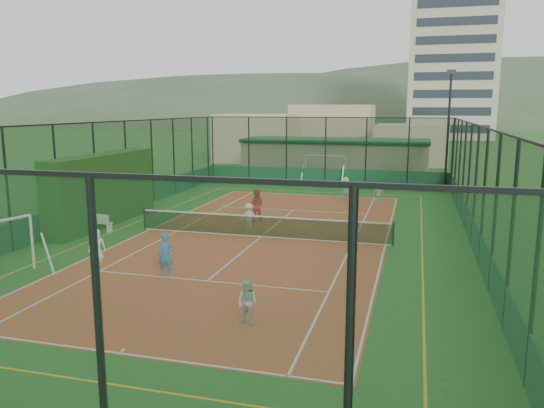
{
  "coord_description": "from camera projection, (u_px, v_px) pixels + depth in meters",
  "views": [
    {
      "loc": [
        6.58,
        -22.22,
        5.76
      ],
      "look_at": [
        0.03,
        1.74,
        1.2
      ],
      "focal_mm": 35.0,
      "sensor_mm": 36.0,
      "label": 1
    }
  ],
  "objects": [
    {
      "name": "distant_hills",
      "position": [
        396.0,
        126.0,
        166.14
      ],
      "size": [
        200.0,
        60.0,
        24.0
      ],
      "primitive_type": null,
      "color": "#384C33",
      "rests_on": "ground"
    },
    {
      "name": "white_bench",
      "position": [
        98.0,
        221.0,
        24.97
      ],
      "size": [
        1.6,
        0.63,
        0.88
      ],
      "primitive_type": null,
      "rotation": [
        0.0,
        0.0,
        -0.13
      ],
      "color": "white",
      "rests_on": "ground"
    },
    {
      "name": "child_near_left",
      "position": [
        97.0,
        246.0,
        19.85
      ],
      "size": [
        0.73,
        0.66,
        1.26
      ],
      "primitive_type": "imported",
      "rotation": [
        0.0,
        0.0,
        0.54
      ],
      "color": "white",
      "rests_on": "court_slab"
    },
    {
      "name": "coach",
      "position": [
        256.0,
        205.0,
        26.84
      ],
      "size": [
        0.86,
        0.7,
        1.67
      ],
      "primitive_type": "imported",
      "rotation": [
        0.0,
        0.0,
        3.23
      ],
      "color": "red",
      "rests_on": "court_slab"
    },
    {
      "name": "child_far_right",
      "position": [
        379.0,
        194.0,
        31.7
      ],
      "size": [
        0.75,
        0.44,
        1.2
      ],
      "primitive_type": "imported",
      "rotation": [
        0.0,
        0.0,
        2.92
      ],
      "color": "white",
      "rests_on": "court_slab"
    },
    {
      "name": "court_slab",
      "position": [
        261.0,
        237.0,
        23.83
      ],
      "size": [
        11.17,
        23.97,
        0.01
      ],
      "primitive_type": "cube",
      "color": "#B03B27",
      "rests_on": "ground"
    },
    {
      "name": "child_near_right",
      "position": [
        247.0,
        303.0,
        14.09
      ],
      "size": [
        0.73,
        0.65,
        1.25
      ],
      "primitive_type": "imported",
      "rotation": [
        0.0,
        0.0,
        -0.35
      ],
      "color": "silver",
      "rests_on": "court_slab"
    },
    {
      "name": "apartment_tower",
      "position": [
        453.0,
        55.0,
        95.81
      ],
      "size": [
        15.0,
        12.0,
        30.0
      ],
      "primitive_type": "cube",
      "color": "beige",
      "rests_on": "ground"
    },
    {
      "name": "child_far_left",
      "position": [
        249.0,
        216.0,
        25.33
      ],
      "size": [
        0.91,
        0.8,
        1.22
      ],
      "primitive_type": "imported",
      "rotation": [
        0.0,
        0.0,
        3.68
      ],
      "color": "white",
      "rests_on": "court_slab"
    },
    {
      "name": "child_near_mid",
      "position": [
        166.0,
        255.0,
        18.1
      ],
      "size": [
        0.6,
        0.43,
        1.54
      ],
      "primitive_type": "imported",
      "rotation": [
        0.0,
        0.0,
        0.12
      ],
      "color": "#4470C3",
      "rests_on": "court_slab"
    },
    {
      "name": "perimeter_fence",
      "position": [
        261.0,
        182.0,
        23.38
      ],
      "size": [
        18.12,
        34.12,
        5.0
      ],
      "primitive_type": null,
      "color": "#113317",
      "rests_on": "ground"
    },
    {
      "name": "tennis_net",
      "position": [
        261.0,
        225.0,
        23.73
      ],
      "size": [
        11.67,
        0.12,
        1.06
      ],
      "primitive_type": null,
      "color": "black",
      "rests_on": "ground"
    },
    {
      "name": "floodlight_ne",
      "position": [
        448.0,
        131.0,
        36.6
      ],
      "size": [
        0.6,
        0.26,
        8.25
      ],
      "primitive_type": null,
      "color": "black",
      "rests_on": "ground"
    },
    {
      "name": "child_far_back",
      "position": [
        346.0,
        189.0,
        32.97
      ],
      "size": [
        1.44,
        0.68,
        1.49
      ],
      "primitive_type": "imported",
      "rotation": [
        0.0,
        0.0,
        3.32
      ],
      "color": "silver",
      "rests_on": "court_slab"
    },
    {
      "name": "tennis_balls",
      "position": [
        279.0,
        229.0,
        25.14
      ],
      "size": [
        5.38,
        0.78,
        0.07
      ],
      "color": "#CCE033",
      "rests_on": "court_slab"
    },
    {
      "name": "ground",
      "position": [
        261.0,
        237.0,
        23.83
      ],
      "size": [
        300.0,
        300.0,
        0.0
      ],
      "primitive_type": "plane",
      "color": "#28571D",
      "rests_on": "ground"
    },
    {
      "name": "hedge_left",
      "position": [
        103.0,
        189.0,
        26.17
      ],
      "size": [
        1.2,
        7.98,
        3.49
      ],
      "primitive_type": "cube",
      "color": "black",
      "rests_on": "ground"
    },
    {
      "name": "clubhouse",
      "position": [
        335.0,
        158.0,
        44.42
      ],
      "size": [
        15.2,
        7.2,
        3.15
      ],
      "primitive_type": null,
      "color": "tan",
      "rests_on": "ground"
    },
    {
      "name": "futsal_goal_far",
      "position": [
        325.0,
        170.0,
        40.42
      ],
      "size": [
        3.32,
        1.26,
        2.09
      ],
      "primitive_type": null,
      "rotation": [
        0.0,
        0.0,
        -0.1
      ],
      "color": "white",
      "rests_on": "ground"
    }
  ]
}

